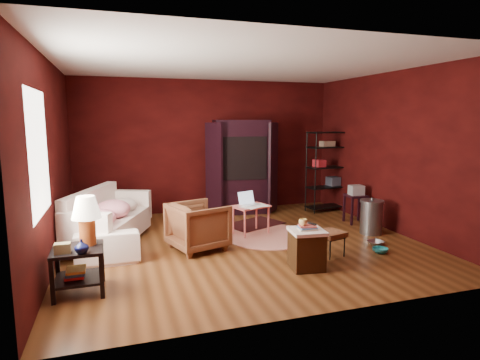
% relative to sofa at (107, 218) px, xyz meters
% --- Properties ---
extents(room, '(5.54, 5.04, 2.84)m').
position_rel_sofa_xyz_m(room, '(2.05, -0.63, 0.97)').
color(room, brown).
rests_on(room, ground).
extents(sofa, '(0.68, 2.21, 0.86)m').
position_rel_sofa_xyz_m(sofa, '(0.00, 0.00, 0.00)').
color(sofa, white).
rests_on(sofa, ground).
extents(armchair, '(0.92, 0.95, 0.79)m').
position_rel_sofa_xyz_m(armchair, '(1.33, -0.68, -0.03)').
color(armchair, black).
rests_on(armchair, ground).
extents(pet_bowl_steel, '(0.26, 0.10, 0.25)m').
position_rel_sofa_xyz_m(pet_bowl_steel, '(4.06, -1.33, -0.30)').
color(pet_bowl_steel, '#AAACB0').
rests_on(pet_bowl_steel, ground).
extents(pet_bowl_turquoise, '(0.24, 0.14, 0.23)m').
position_rel_sofa_xyz_m(pet_bowl_turquoise, '(3.89, -1.68, -0.31)').
color(pet_bowl_turquoise, '#25A6AE').
rests_on(pet_bowl_turquoise, ground).
extents(vase, '(0.20, 0.20, 0.15)m').
position_rel_sofa_xyz_m(vase, '(-0.23, -2.02, 0.17)').
color(vase, '#0B0F3A').
rests_on(vase, side_table).
extents(mug, '(0.12, 0.09, 0.11)m').
position_rel_sofa_xyz_m(mug, '(2.48, -1.92, 0.22)').
color(mug, '#F8D679').
rests_on(mug, hamper).
extents(side_table, '(0.56, 0.56, 1.10)m').
position_rel_sofa_xyz_m(side_table, '(-0.23, -1.76, 0.23)').
color(side_table, black).
rests_on(side_table, ground).
extents(sofa_cushions, '(1.41, 2.05, 0.80)m').
position_rel_sofa_xyz_m(sofa_cushions, '(0.00, 0.00, -0.04)').
color(sofa_cushions, white).
rests_on(sofa_cushions, sofa).
extents(hamper, '(0.49, 0.49, 0.61)m').
position_rel_sofa_xyz_m(hamper, '(2.54, -1.92, -0.15)').
color(hamper, '#41230F').
rests_on(hamper, ground).
extents(footstool, '(0.44, 0.44, 0.37)m').
position_rel_sofa_xyz_m(footstool, '(3.10, -1.57, -0.11)').
color(footstool, black).
rests_on(footstool, ground).
extents(rug_round, '(1.96, 1.96, 0.01)m').
position_rel_sofa_xyz_m(rug_round, '(2.62, -0.37, -0.42)').
color(rug_round, beige).
rests_on(rug_round, ground).
extents(rug_oriental, '(1.26, 1.07, 0.01)m').
position_rel_sofa_xyz_m(rug_oriental, '(2.62, 0.41, -0.42)').
color(rug_oriental, '#461214').
rests_on(rug_oriental, ground).
extents(laptop_desk, '(0.69, 0.60, 0.73)m').
position_rel_sofa_xyz_m(laptop_desk, '(2.36, -0.15, 0.02)').
color(laptop_desk, '#FF7A74').
rests_on(laptop_desk, ground).
extents(tv_armoire, '(1.54, 0.91, 1.96)m').
position_rel_sofa_xyz_m(tv_armoire, '(2.72, 1.47, 0.59)').
color(tv_armoire, black).
rests_on(tv_armoire, ground).
extents(wire_shelving, '(0.88, 0.46, 1.72)m').
position_rel_sofa_xyz_m(wire_shelving, '(4.51, 1.06, 0.51)').
color(wire_shelving, black).
rests_on(wire_shelving, ground).
extents(small_stand, '(0.39, 0.39, 0.73)m').
position_rel_sofa_xyz_m(small_stand, '(4.53, -0.04, 0.12)').
color(small_stand, black).
rests_on(small_stand, ground).
extents(trash_can, '(0.50, 0.50, 0.64)m').
position_rel_sofa_xyz_m(trash_can, '(4.37, -0.76, -0.13)').
color(trash_can, gray).
rests_on(trash_can, ground).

